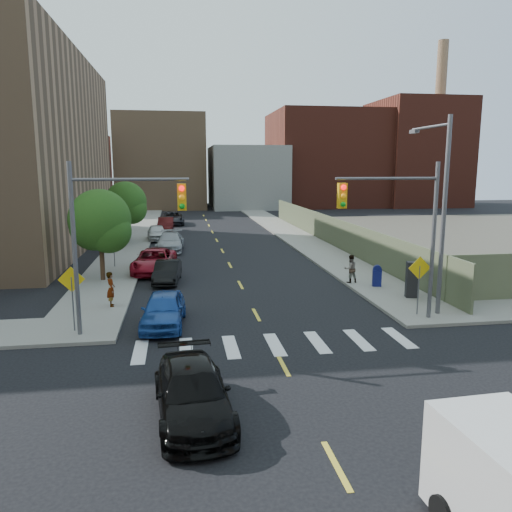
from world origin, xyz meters
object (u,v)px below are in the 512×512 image
object	(u,v)px
parked_car_maroon	(166,225)
payphone	(412,280)
parked_car_blue	(163,309)
parked_car_grey	(172,218)
pedestrian_west	(111,289)
parked_car_red	(154,261)
parked_car_white	(157,233)
parked_car_silver	(170,242)
mailbox	(377,276)
parked_car_black	(167,272)
black_sedan	(192,393)
pedestrian_east	(350,269)

from	to	relation	value
parked_car_maroon	payphone	distance (m)	32.41
parked_car_blue	parked_car_grey	world-z (taller)	parked_car_grey
parked_car_maroon	pedestrian_west	distance (m)	29.08
parked_car_red	parked_car_white	bearing A→B (deg)	96.81
parked_car_white	parked_car_silver	bearing A→B (deg)	-82.27
parked_car_red	mailbox	xyz separation A→B (m)	(12.56, -6.39, -0.02)
parked_car_white	pedestrian_west	distance (m)	22.84
parked_car_blue	pedestrian_west	xyz separation A→B (m)	(-2.55, 3.01, 0.26)
parked_car_black	parked_car_grey	world-z (taller)	parked_car_grey
parked_car_grey	mailbox	world-z (taller)	parked_car_grey
parked_car_red	parked_car_silver	size ratio (longest dim) A/B	1.05
parked_car_black	parked_car_blue	bearing A→B (deg)	-84.49
black_sedan	pedestrian_west	distance (m)	11.74
parked_car_red	parked_car_grey	size ratio (longest dim) A/B	0.99
parked_car_maroon	parked_car_black	bearing A→B (deg)	-87.31
parked_car_white	mailbox	size ratio (longest dim) A/B	3.55
parked_car_blue	pedestrian_east	xyz separation A→B (m)	(10.50, 6.01, 0.22)
parked_car_white	parked_car_maroon	bearing A→B (deg)	79.39
payphone	parked_car_black	bearing A→B (deg)	167.90
parked_car_black	pedestrian_west	size ratio (longest dim) A/B	2.33
parked_car_blue	parked_car_white	distance (m)	25.84
parked_car_white	parked_car_blue	bearing A→B (deg)	-91.35
pedestrian_west	parked_car_grey	bearing A→B (deg)	-15.28
mailbox	payphone	size ratio (longest dim) A/B	0.65
mailbox	parked_car_red	bearing A→B (deg)	169.58
parked_car_maroon	pedestrian_east	xyz separation A→B (m)	(11.11, -26.01, 0.21)
parked_car_maroon	parked_car_blue	bearing A→B (deg)	-87.69
pedestrian_east	parked_car_red	bearing A→B (deg)	-33.72
parked_car_blue	parked_car_maroon	size ratio (longest dim) A/B	0.95
parked_car_maroon	parked_car_grey	world-z (taller)	parked_car_grey
parked_car_grey	parked_car_maroon	bearing A→B (deg)	-98.52
pedestrian_east	parked_car_maroon	bearing A→B (deg)	-75.53
parked_car_red	pedestrian_west	bearing A→B (deg)	-96.23
mailbox	payphone	bearing A→B (deg)	-56.08
parked_car_blue	pedestrian_east	distance (m)	12.10
parked_car_blue	parked_car_white	size ratio (longest dim) A/B	1.02
parked_car_maroon	mailbox	world-z (taller)	parked_car_maroon
parked_car_silver	black_sedan	distance (m)	27.87
parked_car_red	black_sedan	distance (m)	19.60
mailbox	parked_car_silver	bearing A→B (deg)	144.96
parked_car_blue	pedestrian_east	bearing A→B (deg)	33.94
mailbox	parked_car_blue	bearing A→B (deg)	-140.52
black_sedan	mailbox	world-z (taller)	black_sedan
mailbox	pedestrian_east	xyz separation A→B (m)	(-1.18, 1.06, 0.23)
parked_car_grey	black_sedan	xyz separation A→B (m)	(1.00, -46.81, -0.06)
parked_car_blue	parked_car_grey	xyz separation A→B (m)	(0.00, 38.63, 0.03)
parked_car_blue	parked_car_silver	distance (m)	19.68
parked_car_red	payphone	world-z (taller)	payphone
pedestrian_west	pedestrian_east	size ratio (longest dim) A/B	1.04
parked_car_silver	parked_car_white	bearing A→B (deg)	105.14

